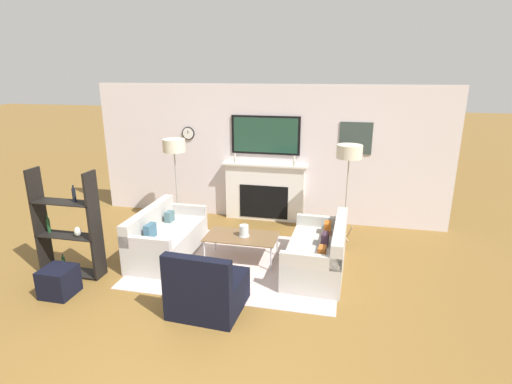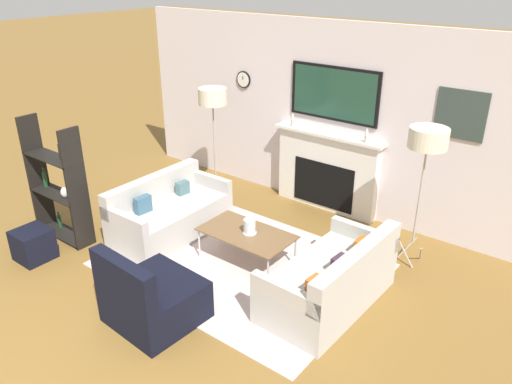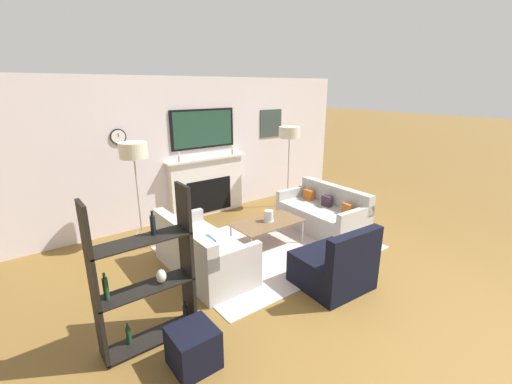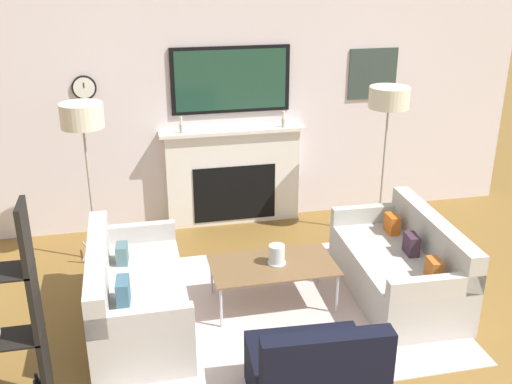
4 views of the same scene
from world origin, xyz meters
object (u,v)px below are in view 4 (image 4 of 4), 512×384
object	(u,v)px
couch_left	(134,297)
floor_lamp_left	(82,118)
floor_lamp_right	(389,100)
hurricane_candle	(277,256)
coffee_table	(273,267)
armchair	(313,382)
couch_right	(401,268)

from	to	relation	value
couch_left	floor_lamp_left	size ratio (longest dim) A/B	0.94
floor_lamp_left	floor_lamp_right	bearing A→B (deg)	0.00
floor_lamp_left	floor_lamp_right	xyz separation A→B (m)	(3.23, 0.00, 0.02)
hurricane_candle	floor_lamp_right	world-z (taller)	floor_lamp_right
coffee_table	floor_lamp_right	bearing A→B (deg)	38.18
hurricane_candle	floor_lamp_right	xyz separation A→B (m)	(1.56, 1.24, 1.09)
armchair	hurricane_candle	xyz separation A→B (m)	(0.11, 1.47, 0.22)
couch_right	coffee_table	world-z (taller)	couch_right
coffee_table	floor_lamp_left	xyz separation A→B (m)	(-1.63, 1.26, 1.17)
couch_left	floor_lamp_left	bearing A→B (deg)	105.32
armchair	floor_lamp_left	xyz separation A→B (m)	(-1.56, 2.72, 1.28)
armchair	floor_lamp_right	size ratio (longest dim) A/B	0.52
floor_lamp_right	armchair	bearing A→B (deg)	-121.50
couch_left	hurricane_candle	world-z (taller)	couch_left
couch_right	floor_lamp_right	distance (m)	1.91
hurricane_candle	floor_lamp_right	bearing A→B (deg)	38.57
coffee_table	floor_lamp_left	bearing A→B (deg)	142.37
floor_lamp_right	floor_lamp_left	bearing A→B (deg)	180.00
armchair	couch_right	bearing A→B (deg)	46.46
couch_left	floor_lamp_right	world-z (taller)	floor_lamp_right
couch_left	floor_lamp_right	bearing A→B (deg)	25.28
floor_lamp_left	couch_right	bearing A→B (deg)	-25.25
coffee_table	floor_lamp_right	size ratio (longest dim) A/B	0.66
coffee_table	hurricane_candle	world-z (taller)	hurricane_candle
coffee_table	floor_lamp_left	size ratio (longest dim) A/B	0.66
couch_left	couch_right	bearing A→B (deg)	-0.01
armchair	floor_lamp_right	distance (m)	3.44
couch_left	couch_right	size ratio (longest dim) A/B	1.00
armchair	floor_lamp_right	bearing A→B (deg)	58.50
coffee_table	hurricane_candle	size ratio (longest dim) A/B	6.25
couch_left	armchair	xyz separation A→B (m)	(1.19, -1.37, -0.01)
floor_lamp_right	coffee_table	bearing A→B (deg)	-141.82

